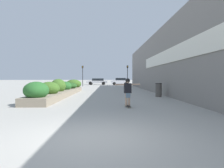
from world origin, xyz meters
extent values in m
plane|color=#A3A099|center=(0.00, 0.00, 0.00)|extent=(300.00, 300.00, 0.00)
cube|color=gray|center=(5.54, 13.43, 3.05)|extent=(0.60, 41.12, 6.10)
cube|color=silver|center=(5.20, 6.22, 3.24)|extent=(0.06, 26.70, 1.10)
cube|color=gray|center=(-3.49, 12.06, 0.23)|extent=(1.57, 13.74, 0.46)
ellipsoid|color=#286028|center=(-3.51, 6.05, 0.82)|extent=(1.37, 1.42, 0.97)
ellipsoid|color=#3D6623|center=(-3.51, 8.50, 0.80)|extent=(1.41, 1.34, 0.92)
ellipsoid|color=#3D6623|center=(-3.53, 11.02, 0.87)|extent=(1.19, 1.42, 1.12)
ellipsoid|color=#286028|center=(-3.46, 13.24, 0.77)|extent=(1.18, 1.18, 0.84)
ellipsoid|color=#234C1E|center=(-3.50, 15.36, 0.71)|extent=(1.61, 1.64, 0.69)
ellipsoid|color=#3D6623|center=(-3.44, 17.78, 0.83)|extent=(1.72, 1.46, 1.00)
cube|color=black|center=(1.46, 5.20, 0.08)|extent=(0.30, 0.74, 0.01)
cylinder|color=beige|center=(1.34, 5.44, 0.03)|extent=(0.06, 0.06, 0.05)
cylinder|color=beige|center=(1.49, 5.47, 0.03)|extent=(0.06, 0.06, 0.05)
cylinder|color=beige|center=(1.42, 4.94, 0.03)|extent=(0.06, 0.06, 0.05)
cylinder|color=beige|center=(1.58, 4.97, 0.03)|extent=(0.06, 0.06, 0.05)
cylinder|color=tan|center=(1.38, 5.19, 0.41)|extent=(0.13, 0.13, 0.64)
cylinder|color=tan|center=(1.53, 5.22, 0.41)|extent=(0.13, 0.13, 0.64)
cube|color=slate|center=(1.46, 5.20, 0.62)|extent=(0.26, 0.23, 0.23)
cube|color=black|center=(1.46, 5.20, 0.98)|extent=(0.39, 0.24, 0.50)
cylinder|color=tan|center=(1.04, 5.14, 1.18)|extent=(0.48, 0.16, 0.08)
cylinder|color=tan|center=(1.87, 5.27, 1.18)|extent=(0.48, 0.16, 0.08)
sphere|color=tan|center=(1.46, 5.20, 1.34)|extent=(0.21, 0.21, 0.21)
sphere|color=black|center=(1.46, 5.20, 1.38)|extent=(0.24, 0.24, 0.24)
cylinder|color=#514C47|center=(4.50, 10.84, 0.52)|extent=(0.50, 0.50, 1.04)
cylinder|color=black|center=(4.50, 10.84, 1.06)|extent=(0.52, 0.52, 0.05)
cube|color=silver|center=(3.02, 37.60, 0.66)|extent=(3.87, 1.91, 0.70)
cube|color=black|center=(3.18, 37.60, 1.26)|extent=(2.13, 1.68, 0.50)
cylinder|color=black|center=(1.82, 36.69, 0.32)|extent=(0.63, 0.22, 0.63)
cylinder|color=black|center=(1.82, 38.51, 0.32)|extent=(0.63, 0.22, 0.63)
cylinder|color=black|center=(4.22, 36.69, 0.32)|extent=(0.63, 0.22, 0.63)
cylinder|color=black|center=(4.22, 38.51, 0.32)|extent=(0.63, 0.22, 0.63)
cube|color=#BCBCC1|center=(-1.90, 39.16, 0.63)|extent=(4.54, 1.92, 0.56)
cube|color=black|center=(-1.72, 39.16, 1.16)|extent=(2.50, 1.69, 0.50)
cylinder|color=black|center=(-3.31, 38.24, 0.36)|extent=(0.71, 0.22, 0.71)
cylinder|color=black|center=(-3.31, 40.07, 0.36)|extent=(0.71, 0.22, 0.71)
cylinder|color=black|center=(-0.49, 38.24, 0.36)|extent=(0.71, 0.22, 0.71)
cylinder|color=black|center=(-0.49, 40.07, 0.36)|extent=(0.71, 0.22, 0.71)
cylinder|color=black|center=(-4.13, 31.40, 1.64)|extent=(0.11, 0.11, 3.29)
cube|color=black|center=(-4.13, 31.40, 3.51)|extent=(0.28, 0.20, 0.45)
sphere|color=#2D2823|center=(-4.13, 31.27, 3.66)|extent=(0.15, 0.15, 0.15)
sphere|color=orange|center=(-4.13, 31.27, 3.51)|extent=(0.15, 0.15, 0.15)
sphere|color=#2D2823|center=(-4.13, 31.27, 3.36)|extent=(0.15, 0.15, 0.15)
cylinder|color=black|center=(4.07, 31.67, 1.68)|extent=(0.11, 0.11, 3.36)
cube|color=black|center=(4.07, 31.67, 3.58)|extent=(0.28, 0.20, 0.45)
sphere|color=#2D2823|center=(4.07, 31.55, 3.73)|extent=(0.15, 0.15, 0.15)
sphere|color=orange|center=(4.07, 31.55, 3.58)|extent=(0.15, 0.15, 0.15)
sphere|color=#2D2823|center=(4.07, 31.55, 3.43)|extent=(0.15, 0.15, 0.15)
camera|label=1|loc=(0.43, -5.00, 1.51)|focal=32.00mm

